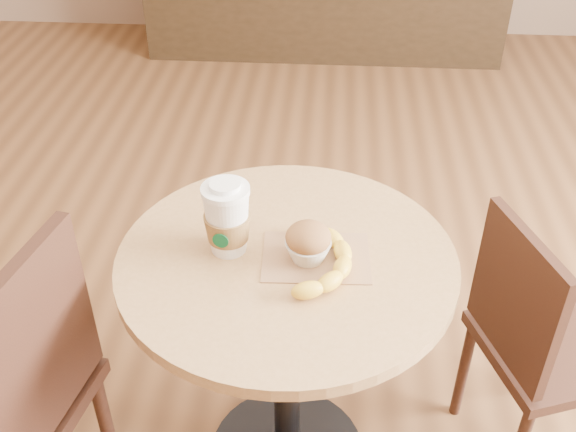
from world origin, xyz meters
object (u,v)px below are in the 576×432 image
object	(u,v)px
chair_left	(7,404)
muffin	(308,243)
banana	(326,259)
coffee_cup	(227,220)
cafe_table	(287,317)
chair_right	(538,341)

from	to	relation	value
chair_left	muffin	xyz separation A→B (m)	(0.65, 0.25, 0.30)
muffin	banana	xyz separation A→B (m)	(0.04, -0.02, -0.03)
chair_left	coffee_cup	distance (m)	0.63
coffee_cup	banana	world-z (taller)	coffee_cup
coffee_cup	muffin	xyz separation A→B (m)	(0.18, -0.03, -0.03)
cafe_table	muffin	distance (m)	0.25
cafe_table	chair_left	size ratio (longest dim) A/B	0.84
banana	chair_right	bearing A→B (deg)	17.22
chair_left	chair_right	distance (m)	1.29
chair_right	coffee_cup	world-z (taller)	coffee_cup
cafe_table	coffee_cup	xyz separation A→B (m)	(-0.13, 0.01, 0.27)
cafe_table	banana	world-z (taller)	banana
cafe_table	chair_right	bearing A→B (deg)	7.30
cafe_table	chair_right	xyz separation A→B (m)	(0.64, 0.08, -0.12)
chair_right	coffee_cup	size ratio (longest dim) A/B	4.44
coffee_cup	muffin	bearing A→B (deg)	0.66
chair_right	banana	world-z (taller)	chair_right
muffin	banana	size ratio (longest dim) A/B	0.37
cafe_table	chair_left	world-z (taller)	chair_left
coffee_cup	muffin	size ratio (longest dim) A/B	1.73
chair_left	banana	bearing A→B (deg)	119.03
chair_left	banana	world-z (taller)	chair_left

